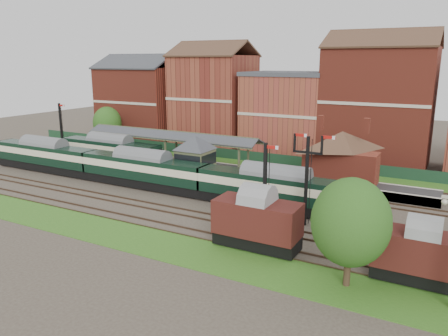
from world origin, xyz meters
The scene contains 19 objects.
ground centered at (0.00, 0.00, 0.00)m, with size 160.00×160.00×0.00m, color #473D33.
grass_back centered at (0.00, 16.00, 0.03)m, with size 90.00×4.50×0.06m, color #2D6619.
grass_front centered at (0.00, -12.00, 0.03)m, with size 90.00×5.00×0.06m, color #2D6619.
fence centered at (0.00, 18.00, 0.75)m, with size 90.00×0.12×1.50m, color #193823.
platform centered at (-5.00, 9.75, 0.50)m, with size 55.00×3.40×1.00m, color #2D2D2D.
signal_box centered at (-3.00, 3.25, 3.19)m, with size 5.40×5.40×6.00m.
brick_hut centered at (5.00, 3.25, 1.20)m, with size 3.20×2.64×2.94m.
station_building centered at (12.00, 9.75, 3.96)m, with size 8.10×8.10×5.90m.
canopy centered at (-11.00, 9.75, 4.58)m, with size 26.00×3.89×4.08m.
semaphore_bracket centered at (12.04, -2.50, 4.63)m, with size 3.60×0.25×8.18m.
semaphore_platform_end centered at (-29.98, 8.00, 4.16)m, with size 1.23×0.25×8.00m.
semaphore_siding centered at (10.02, -7.00, 4.16)m, with size 1.23×0.25×8.00m.
town_backdrop centered at (-0.18, 25.00, 7.00)m, with size 69.00×10.00×16.00m.
dmu_train centered at (-8.03, 0.00, 2.20)m, with size 48.68×2.56×3.74m.
platform_railcar centered at (-18.92, 6.50, 2.17)m, with size 15.97×2.52×3.68m.
goods_van_a centered at (10.28, -9.00, 2.27)m, with size 6.61×2.87×4.01m.
goods_van_b centered at (21.94, -9.00, 2.07)m, with size 5.99×2.59×3.63m.
tree_far centered at (17.84, -11.63, 4.39)m, with size 4.98×4.98×7.26m.
tree_back centered at (-28.44, 16.29, 4.13)m, with size 4.67×4.67×6.83m.
Camera 1 is at (23.08, -38.03, 14.28)m, focal length 35.00 mm.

